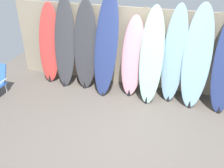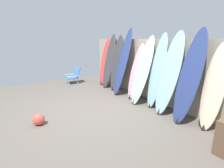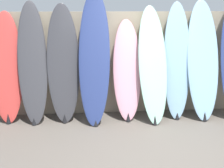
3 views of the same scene
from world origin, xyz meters
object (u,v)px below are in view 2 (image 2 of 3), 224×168
at_px(surfboard_charcoal_2, 117,64).
at_px(surfboard_seafoam_5, 143,71).
at_px(surfboard_cream_9, 214,88).
at_px(beach_ball, 39,119).
at_px(surfboard_navy_3, 123,62).
at_px(surfboard_navy_8, 190,77).
at_px(surfboard_charcoal_1, 109,61).
at_px(surfboard_skyblue_7, 169,74).
at_px(beach_chair, 74,75).
at_px(surfboard_skyblue_6, 157,72).
at_px(surfboard_red_0, 105,62).
at_px(surfboard_pink_4, 136,72).

relative_size(surfboard_charcoal_2, surfboard_seafoam_5, 1.02).
xyz_separation_m(surfboard_charcoal_2, surfboard_cream_9, (3.37, 0.06, -0.09)).
bearing_deg(beach_ball, surfboard_navy_3, 106.57).
distance_m(surfboard_seafoam_5, surfboard_navy_8, 1.44).
height_order(surfboard_charcoal_2, surfboard_seafoam_5, surfboard_charcoal_2).
bearing_deg(surfboard_seafoam_5, beach_ball, -92.73).
height_order(surfboard_charcoal_1, surfboard_navy_8, surfboard_navy_8).
bearing_deg(surfboard_skyblue_7, beach_chair, -167.88).
distance_m(surfboard_navy_8, surfboard_cream_9, 0.50).
distance_m(surfboard_skyblue_7, surfboard_navy_8, 0.56).
bearing_deg(surfboard_seafoam_5, surfboard_navy_3, 179.91).
height_order(surfboard_skyblue_6, beach_chair, surfboard_skyblue_6).
xyz_separation_m(surfboard_charcoal_1, surfboard_navy_8, (3.40, -0.07, 0.03)).
bearing_deg(surfboard_cream_9, beach_chair, -169.14).
distance_m(surfboard_red_0, surfboard_navy_8, 3.84).
xyz_separation_m(surfboard_navy_3, beach_ball, (0.83, -2.80, -0.94)).
bearing_deg(surfboard_red_0, surfboard_cream_9, 0.08).
height_order(surfboard_charcoal_2, beach_ball, surfboard_charcoal_2).
height_order(surfboard_red_0, surfboard_pink_4, surfboard_red_0).
bearing_deg(surfboard_navy_8, surfboard_skyblue_6, 175.69).
xyz_separation_m(surfboard_pink_4, beach_chair, (-2.88, -0.94, -0.51)).
bearing_deg(surfboard_red_0, surfboard_skyblue_6, -1.05).
relative_size(surfboard_skyblue_6, beach_ball, 7.83).
bearing_deg(surfboard_cream_9, surfboard_skyblue_6, -177.72).
bearing_deg(beach_ball, surfboard_cream_9, 55.59).
height_order(surfboard_charcoal_1, surfboard_skyblue_7, surfboard_skyblue_7).
xyz_separation_m(surfboard_cream_9, beach_ball, (-2.03, -2.96, -0.74)).
distance_m(surfboard_red_0, surfboard_skyblue_7, 3.27).
height_order(beach_chair, beach_ball, beach_chair).
distance_m(surfboard_red_0, beach_chair, 1.45).
relative_size(surfboard_red_0, surfboard_charcoal_1, 0.92).
relative_size(surfboard_charcoal_1, surfboard_skyblue_6, 1.01).
distance_m(surfboard_cream_9, beach_chair, 5.31).
relative_size(surfboard_charcoal_1, surfboard_seafoam_5, 1.04).
distance_m(surfboard_charcoal_1, surfboard_pink_4, 1.56).
xyz_separation_m(surfboard_charcoal_2, surfboard_seafoam_5, (1.48, -0.11, -0.02)).
height_order(surfboard_navy_3, surfboard_cream_9, surfboard_navy_3).
distance_m(surfboard_skyblue_7, beach_chair, 4.31).
relative_size(surfboard_skyblue_7, surfboard_navy_8, 0.98).
xyz_separation_m(surfboard_charcoal_1, surfboard_navy_3, (1.00, -0.10, 0.09)).
relative_size(surfboard_red_0, surfboard_navy_3, 0.84).
bearing_deg(surfboard_skyblue_6, surfboard_charcoal_2, 179.97).
bearing_deg(surfboard_charcoal_2, surfboard_cream_9, 0.97).
bearing_deg(surfboard_cream_9, surfboard_navy_8, -163.78).
xyz_separation_m(surfboard_seafoam_5, surfboard_cream_9, (1.89, 0.16, -0.07)).
xyz_separation_m(surfboard_navy_8, beach_ball, (-1.57, -2.83, -0.89)).
bearing_deg(surfboard_charcoal_2, surfboard_navy_8, -1.50).
height_order(surfboard_navy_3, beach_chair, surfboard_navy_3).
distance_m(surfboard_navy_3, beach_ball, 3.07).
bearing_deg(surfboard_navy_8, surfboard_pink_4, 177.47).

